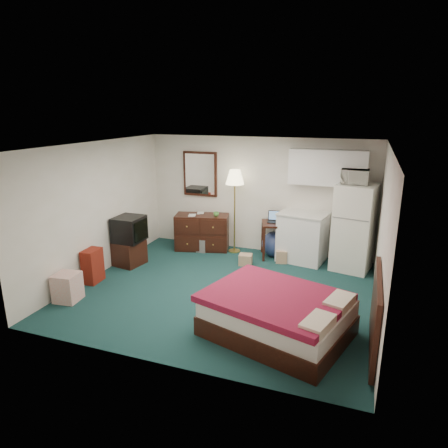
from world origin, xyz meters
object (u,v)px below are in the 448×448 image
at_px(desk, 276,240).
at_px(suitcase, 93,266).
at_px(bed, 277,315).
at_px(kitchen_counter, 302,238).
at_px(dresser, 202,232).
at_px(fridge, 354,228).
at_px(tv_stand, 129,253).
at_px(floor_lamp, 235,212).

height_order(desk, suitcase, desk).
distance_m(bed, suitcase, 3.61).
bearing_deg(kitchen_counter, suitcase, -135.00).
bearing_deg(desk, suitcase, -157.42).
height_order(dresser, kitchen_counter, kitchen_counter).
xyz_separation_m(fridge, tv_stand, (-4.26, -1.29, -0.60)).
distance_m(floor_lamp, tv_stand, 2.38).
bearing_deg(floor_lamp, suitcase, -128.44).
xyz_separation_m(fridge, suitcase, (-4.41, -2.26, -0.54)).
height_order(dresser, bed, dresser).
bearing_deg(bed, desk, 119.88).
height_order(kitchen_counter, suitcase, kitchen_counter).
bearing_deg(bed, dresser, 145.74).
xyz_separation_m(dresser, fridge, (3.23, -0.08, 0.45)).
bearing_deg(dresser, desk, -11.90).
height_order(desk, bed, desk).
relative_size(dresser, tv_stand, 2.16).
distance_m(bed, tv_stand, 3.75).
distance_m(tv_stand, suitcase, 0.98).
xyz_separation_m(kitchen_counter, tv_stand, (-3.26, -1.41, -0.25)).
distance_m(desk, suitcase, 3.73).
height_order(tv_stand, suitcase, suitcase).
height_order(floor_lamp, desk, floor_lamp).
bearing_deg(tv_stand, floor_lamp, 48.80).
distance_m(floor_lamp, kitchen_counter, 1.55).
relative_size(floor_lamp, tv_stand, 3.38).
relative_size(bed, tv_stand, 3.41).
bearing_deg(dresser, fridge, -15.53).
height_order(dresser, tv_stand, dresser).
xyz_separation_m(desk, suitcase, (-2.86, -2.40, -0.07)).
relative_size(tv_stand, suitcase, 0.87).
bearing_deg(fridge, dresser, -169.79).
xyz_separation_m(floor_lamp, fridge, (2.49, -0.16, -0.06)).
bearing_deg(desk, tv_stand, -169.57).
bearing_deg(kitchen_counter, desk, -172.00).
distance_m(desk, bed, 3.09).
bearing_deg(bed, suitcase, -172.84).
xyz_separation_m(floor_lamp, desk, (0.94, -0.02, -0.53)).
bearing_deg(fridge, suitcase, -141.28).
distance_m(fridge, suitcase, 4.98).
xyz_separation_m(desk, bed, (0.70, -3.01, -0.09)).
height_order(fridge, tv_stand, fridge).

